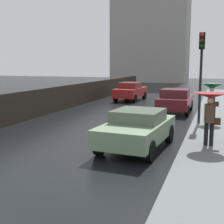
# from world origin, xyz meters

# --- Properties ---
(sidewalk_strip) EXTENTS (2.20, 60.00, 0.14)m
(sidewalk_strip) POSITION_xyz_m (5.10, 0.00, 0.07)
(sidewalk_strip) COLOR slate
(sidewalk_strip) RESTS_ON ground
(car_maroon_near_kerb) EXTENTS (1.88, 3.94, 1.44)m
(car_maroon_near_kerb) POSITION_xyz_m (2.70, 12.81, 0.74)
(car_maroon_near_kerb) COLOR maroon
(car_maroon_near_kerb) RESTS_ON ground
(car_red_far_ahead) EXTENTS (1.98, 3.98, 1.46)m
(car_red_far_ahead) POSITION_xyz_m (-1.55, 18.01, 0.75)
(car_red_far_ahead) COLOR maroon
(car_red_far_ahead) RESTS_ON ground
(car_green_behind_camera) EXTENTS (2.14, 4.00, 1.34)m
(car_green_behind_camera) POSITION_xyz_m (2.52, 4.24, 0.71)
(car_green_behind_camera) COLOR slate
(car_green_behind_camera) RESTS_ON ground
(pedestrian_with_umbrella_near) EXTENTS (1.13, 1.13, 1.81)m
(pedestrian_with_umbrella_near) POSITION_xyz_m (4.88, 4.86, 1.60)
(pedestrian_with_umbrella_near) COLOR black
(pedestrian_with_umbrella_near) RESTS_ON sidewalk_strip
(pedestrian_with_umbrella_far) EXTENTS (1.00, 1.00, 1.86)m
(pedestrian_with_umbrella_far) POSITION_xyz_m (4.84, 9.50, 1.63)
(pedestrian_with_umbrella_far) COLOR black
(pedestrian_with_umbrella_far) RESTS_ON sidewalk_strip
(traffic_light) EXTENTS (0.26, 0.39, 4.19)m
(traffic_light) POSITION_xyz_m (4.31, 8.95, 3.05)
(traffic_light) COLOR black
(traffic_light) RESTS_ON sidewalk_strip
(distant_tower) EXTENTS (12.28, 6.41, 29.10)m
(distant_tower) POSITION_xyz_m (-5.81, 45.51, 11.74)
(distant_tower) COLOR #9E9993
(distant_tower) RESTS_ON ground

